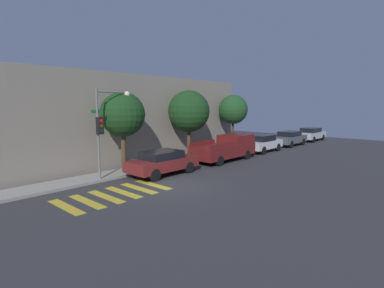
# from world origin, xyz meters

# --- Properties ---
(ground_plane) EXTENTS (60.00, 60.00, 0.00)m
(ground_plane) POSITION_xyz_m (0.00, 0.00, 0.00)
(ground_plane) COLOR #333335
(sidewalk) EXTENTS (26.00, 1.79, 0.14)m
(sidewalk) POSITION_xyz_m (0.00, 4.10, 0.07)
(sidewalk) COLOR gray
(sidewalk) RESTS_ON ground
(building_row) EXTENTS (26.00, 6.00, 6.16)m
(building_row) POSITION_xyz_m (0.00, 8.39, 3.08)
(building_row) COLOR gray
(building_row) RESTS_ON ground
(crosswalk) EXTENTS (5.07, 2.60, 0.00)m
(crosswalk) POSITION_xyz_m (-2.81, 0.80, 0.00)
(crosswalk) COLOR gold
(crosswalk) RESTS_ON ground
(traffic_light_pole) EXTENTS (2.44, 0.56, 4.98)m
(traffic_light_pole) POSITION_xyz_m (-1.53, 3.37, 3.34)
(traffic_light_pole) COLOR slate
(traffic_light_pole) RESTS_ON ground
(sedan_near_corner) EXTENTS (4.38, 1.89, 1.44)m
(sedan_near_corner) POSITION_xyz_m (1.37, 2.10, 0.78)
(sedan_near_corner) COLOR maroon
(sedan_near_corner) RESTS_ON ground
(pickup_truck) EXTENTS (5.56, 2.06, 1.86)m
(pickup_truck) POSITION_xyz_m (7.75, 2.10, 0.95)
(pickup_truck) COLOR maroon
(pickup_truck) RESTS_ON ground
(sedan_middle) EXTENTS (4.24, 1.74, 1.51)m
(sedan_middle) POSITION_xyz_m (13.21, 2.10, 0.80)
(sedan_middle) COLOR silver
(sedan_middle) RESTS_ON ground
(sedan_far_end) EXTENTS (4.57, 1.79, 1.48)m
(sedan_far_end) POSITION_xyz_m (18.66, 2.10, 0.79)
(sedan_far_end) COLOR #4C5156
(sedan_far_end) RESTS_ON ground
(sedan_tail_of_row) EXTENTS (4.64, 1.88, 1.51)m
(sedan_tail_of_row) POSITION_xyz_m (24.29, 2.10, 0.81)
(sedan_tail_of_row) COLOR #B7BABF
(sedan_tail_of_row) RESTS_ON ground
(tree_near_corner) EXTENTS (2.66, 2.66, 4.91)m
(tree_near_corner) POSITION_xyz_m (-0.01, 4.04, 3.55)
(tree_near_corner) COLOR #4C3823
(tree_near_corner) RESTS_ON ground
(tree_midblock) EXTENTS (3.04, 3.04, 5.19)m
(tree_midblock) POSITION_xyz_m (5.72, 4.04, 3.65)
(tree_midblock) COLOR #4C3823
(tree_midblock) RESTS_ON ground
(tree_far_end) EXTENTS (2.51, 2.51, 4.99)m
(tree_far_end) POSITION_xyz_m (11.36, 4.04, 3.72)
(tree_far_end) COLOR #42301E
(tree_far_end) RESTS_ON ground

